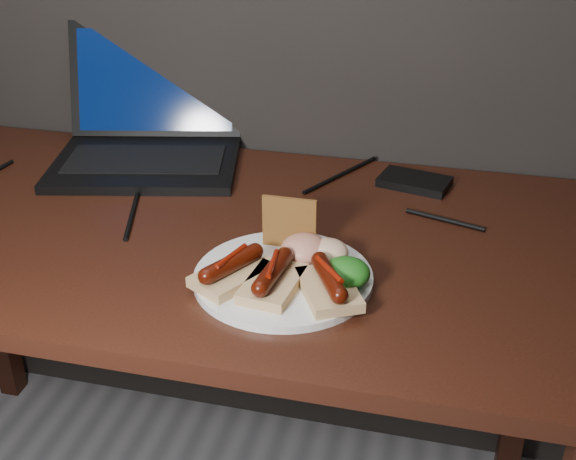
% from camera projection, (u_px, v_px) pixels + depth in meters
% --- Properties ---
extents(desk, '(1.40, 0.70, 0.75)m').
position_uv_depth(desk, '(180.00, 268.00, 1.27)').
color(desk, '#39160E').
rests_on(desk, ground).
extents(laptop, '(0.43, 0.41, 0.25)m').
position_uv_depth(laptop, '(149.00, 132.00, 1.46)').
color(laptop, black).
rests_on(laptop, desk).
extents(hard_drive, '(0.14, 0.10, 0.02)m').
position_uv_depth(hard_drive, '(414.00, 182.00, 1.36)').
color(hard_drive, black).
rests_on(hard_drive, desk).
extents(desk_cables, '(0.96, 0.44, 0.01)m').
position_uv_depth(desk_cables, '(209.00, 193.00, 1.32)').
color(desk_cables, black).
rests_on(desk_cables, desk).
extents(plate, '(0.30, 0.30, 0.01)m').
position_uv_depth(plate, '(283.00, 277.00, 1.07)').
color(plate, silver).
rests_on(plate, desk).
extents(bread_sausage_left, '(0.12, 0.13, 0.04)m').
position_uv_depth(bread_sausage_left, '(232.00, 270.00, 1.04)').
color(bread_sausage_left, '#DAB880').
rests_on(bread_sausage_left, plate).
extents(bread_sausage_center, '(0.08, 0.12, 0.04)m').
position_uv_depth(bread_sausage_center, '(273.00, 278.00, 1.02)').
color(bread_sausage_center, '#DAB880').
rests_on(bread_sausage_center, plate).
extents(bread_sausage_right, '(0.12, 0.13, 0.04)m').
position_uv_depth(bread_sausage_right, '(329.00, 284.00, 1.01)').
color(bread_sausage_right, '#DAB880').
rests_on(bread_sausage_right, plate).
extents(crispbread, '(0.08, 0.01, 0.08)m').
position_uv_depth(crispbread, '(289.00, 223.00, 1.11)').
color(crispbread, '#996229').
rests_on(crispbread, plate).
extents(salad_greens, '(0.07, 0.07, 0.04)m').
position_uv_depth(salad_greens, '(346.00, 273.00, 1.03)').
color(salad_greens, '#165210').
rests_on(salad_greens, plate).
extents(salsa_mound, '(0.07, 0.07, 0.04)m').
position_uv_depth(salsa_mound, '(305.00, 248.00, 1.09)').
color(salsa_mound, '#A61019').
rests_on(salsa_mound, plate).
extents(coleslaw_mound, '(0.06, 0.06, 0.04)m').
position_uv_depth(coleslaw_mound, '(327.00, 252.00, 1.09)').
color(coleslaw_mound, silver).
rests_on(coleslaw_mound, plate).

